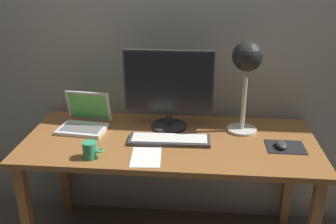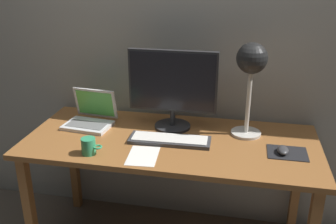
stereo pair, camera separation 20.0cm
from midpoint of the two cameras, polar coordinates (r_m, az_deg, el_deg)
The scene contains 10 objects.
back_wall at distance 2.33m, azimuth -1.32°, elevation 12.85°, with size 4.80×0.06×2.60m, color #9E998E.
desk at distance 2.15m, azimuth -2.38°, elevation -6.00°, with size 1.60×0.70×0.74m.
monitor at distance 2.17m, azimuth -2.54°, elevation 3.82°, with size 0.51×0.21×0.46m.
keyboard_main at distance 2.08m, azimuth -2.54°, elevation -4.20°, with size 0.44×0.15×0.03m.
laptop at distance 2.31m, azimuth -14.62°, elevation -0.92°, with size 0.29×0.26×0.20m.
desk_lamp at distance 2.10m, azimuth 8.99°, elevation 6.98°, with size 0.17×0.17×0.52m.
mousepad at distance 2.09m, azimuth 14.46°, elevation -5.12°, with size 0.20×0.16×0.00m, color black.
mouse at distance 2.07m, azimuth 13.87°, elevation -4.77°, with size 0.06×0.10×0.03m, color #38383A.
coffee_mug at distance 1.96m, azimuth -14.35°, elevation -5.57°, with size 0.11×0.07×0.09m.
paper_sheet_near_mouse at distance 1.94m, azimuth -6.26°, elevation -6.75°, with size 0.15×0.21×0.00m, color white.
Camera 1 is at (0.16, -1.90, 1.66)m, focal length 41.02 mm.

